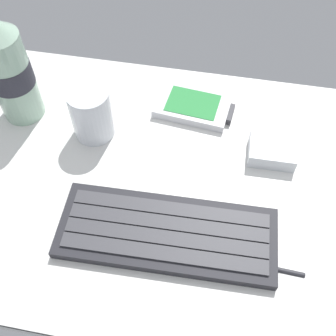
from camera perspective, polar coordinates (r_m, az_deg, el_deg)
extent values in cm
cube|color=silver|center=(61.25, 0.00, -2.16)|extent=(64.00, 48.00, 2.00)
cube|color=#232328|center=(55.31, -0.13, -9.04)|extent=(29.35, 11.96, 1.40)
cube|color=#3D3D42|center=(56.08, 0.38, -5.67)|extent=(26.73, 2.89, 0.30)
cube|color=#3D3D42|center=(55.04, 0.04, -7.64)|extent=(26.73, 2.89, 0.30)
cube|color=#3D3D42|center=(54.07, -0.31, -9.68)|extent=(26.73, 2.89, 0.30)
cube|color=#3D3D42|center=(53.18, -0.68, -11.80)|extent=(26.73, 2.89, 0.30)
cube|color=silver|center=(68.92, 3.45, 8.61)|extent=(12.74, 8.84, 1.40)
cube|color=green|center=(68.39, 3.48, 9.04)|extent=(8.98, 6.79, 0.10)
cube|color=#333338|center=(68.32, 8.69, 7.42)|extent=(1.20, 3.86, 1.12)
cylinder|color=silver|center=(63.93, -10.62, 7.51)|extent=(6.40, 6.40, 8.50)
cylinder|color=red|center=(64.65, -10.49, 6.91)|extent=(5.50, 5.50, 6.12)
cylinder|color=#9EC1A8|center=(67.96, -20.94, 11.70)|extent=(6.60, 6.60, 15.00)
cylinder|color=#2D2D38|center=(67.49, -21.13, 12.16)|extent=(6.73, 6.73, 3.80)
cube|color=silver|center=(64.02, 14.29, 2.34)|extent=(7.11, 5.74, 2.40)
cylinder|color=#26262B|center=(55.28, 13.69, -13.18)|extent=(9.52, 1.13, 0.70)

